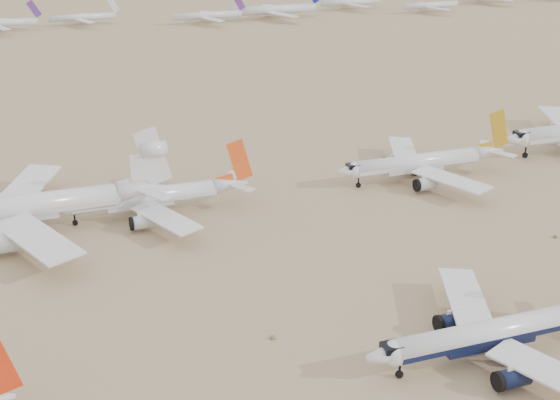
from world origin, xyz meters
name	(u,v)px	position (x,y,z in m)	size (l,w,h in m)	color
ground	(482,350)	(0.00, 0.00, 0.00)	(7000.00, 7000.00, 0.00)	#8C7351
main_airliner	(504,330)	(2.10, -2.15, 4.44)	(45.72, 44.65, 16.13)	silver
row2_gold_tail	(424,162)	(29.14, 70.82, 4.48)	(45.02, 44.03, 16.03)	silver
row2_orange_tail	(152,197)	(-38.72, 71.40, 4.35)	(43.48, 42.53, 15.51)	silver
row2_white_trijet	(32,205)	(-64.26, 71.30, 5.91)	(57.63, 56.32, 20.42)	silver
distant_storage_row	(270,9)	(72.49, 313.15, 4.42)	(665.04, 58.78, 16.00)	silver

